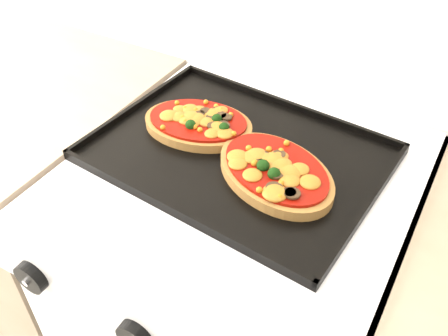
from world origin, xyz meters
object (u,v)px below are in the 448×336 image
Objects in this scene: stove at (238,314)px; pizza_right at (276,170)px; baking_tray at (238,152)px; pizza_left at (198,122)px.

stove is 0.48m from pizza_right.
pizza_left is at bearing 170.70° from baking_tray.
pizza_left is 0.92× the size of pizza_right.
pizza_right reaches higher than pizza_left.
stove is at bearing -179.61° from pizza_right.
pizza_left is 0.20m from pizza_right.
pizza_left is at bearing 164.16° from pizza_right.
pizza_right is at bearing -15.84° from pizza_left.
baking_tray is at bearing 131.66° from stove.
baking_tray is 2.39× the size of pizza_left.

